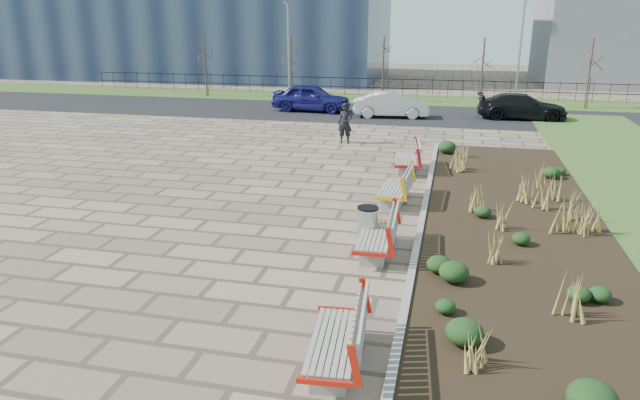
% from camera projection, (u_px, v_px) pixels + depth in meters
% --- Properties ---
extents(ground, '(120.00, 120.00, 0.00)m').
position_uv_depth(ground, '(216.00, 280.00, 11.74)').
color(ground, '#85725B').
rests_on(ground, ground).
extents(planting_bed, '(4.50, 18.00, 0.10)m').
position_uv_depth(planting_bed, '(513.00, 221.00, 14.99)').
color(planting_bed, black).
rests_on(planting_bed, ground).
extents(planting_curb, '(0.16, 18.00, 0.15)m').
position_uv_depth(planting_curb, '(423.00, 213.00, 15.49)').
color(planting_curb, gray).
rests_on(planting_curb, ground).
extents(grass_verge_far, '(80.00, 5.00, 0.04)m').
position_uv_depth(grass_verge_far, '(385.00, 99.00, 37.69)').
color(grass_verge_far, '#33511E').
rests_on(grass_verge_far, ground).
extents(road, '(80.00, 7.00, 0.02)m').
position_uv_depth(road, '(372.00, 113.00, 32.13)').
color(road, black).
rests_on(road, ground).
extents(bench_a, '(1.08, 2.17, 1.00)m').
position_uv_depth(bench_a, '(334.00, 338.00, 8.68)').
color(bench_a, red).
rests_on(bench_a, ground).
extents(bench_b, '(0.98, 2.13, 1.00)m').
position_uv_depth(bench_b, '(375.00, 233.00, 12.87)').
color(bench_b, red).
rests_on(bench_b, ground).
extents(bench_c, '(0.98, 2.13, 1.00)m').
position_uv_depth(bench_c, '(394.00, 186.00, 16.47)').
color(bench_c, '#DCA20B').
rests_on(bench_c, ground).
extents(bench_d, '(1.14, 2.19, 1.00)m').
position_uv_depth(bench_d, '(406.00, 157.00, 19.87)').
color(bench_d, red).
rests_on(bench_d, ground).
extents(litter_bin, '(0.49, 0.49, 0.91)m').
position_uv_depth(litter_bin, '(368.00, 226.00, 13.45)').
color(litter_bin, '#B2B2B7').
rests_on(litter_bin, ground).
extents(pedestrian, '(0.63, 0.41, 1.71)m').
position_uv_depth(pedestrian, '(345.00, 123.00, 24.27)').
color(pedestrian, black).
rests_on(pedestrian, ground).
extents(car_blue, '(4.56, 2.08, 1.52)m').
position_uv_depth(car_blue, '(311.00, 98.00, 32.59)').
color(car_blue, navy).
rests_on(car_blue, road).
extents(car_silver, '(4.15, 1.84, 1.33)m').
position_uv_depth(car_silver, '(391.00, 105.00, 30.62)').
color(car_silver, '#B1B4B9').
rests_on(car_silver, road).
extents(car_black, '(4.62, 1.98, 1.33)m').
position_uv_depth(car_black, '(522.00, 106.00, 30.10)').
color(car_black, black).
rests_on(car_black, road).
extents(tree_a, '(1.40, 1.40, 4.00)m').
position_uv_depth(tree_a, '(205.00, 66.00, 38.31)').
color(tree_a, '#4C3D2D').
rests_on(tree_a, grass_verge_far).
extents(tree_b, '(1.40, 1.40, 4.00)m').
position_uv_depth(tree_b, '(291.00, 68.00, 37.00)').
color(tree_b, '#4C3D2D').
rests_on(tree_b, grass_verge_far).
extents(tree_c, '(1.40, 1.40, 4.00)m').
position_uv_depth(tree_c, '(383.00, 70.00, 35.68)').
color(tree_c, '#4C3D2D').
rests_on(tree_c, grass_verge_far).
extents(tree_d, '(1.40, 1.40, 4.00)m').
position_uv_depth(tree_d, '(482.00, 72.00, 34.36)').
color(tree_d, '#4C3D2D').
rests_on(tree_d, grass_verge_far).
extents(tree_e, '(1.40, 1.40, 4.00)m').
position_uv_depth(tree_e, '(589.00, 74.00, 33.05)').
color(tree_e, '#4C3D2D').
rests_on(tree_e, grass_verge_far).
extents(lamp_west, '(0.24, 0.60, 6.00)m').
position_uv_depth(lamp_west, '(289.00, 53.00, 36.23)').
color(lamp_west, gray).
rests_on(lamp_west, grass_verge_far).
extents(lamp_east, '(0.24, 0.60, 6.00)m').
position_uv_depth(lamp_east, '(519.00, 56.00, 33.16)').
color(lamp_east, gray).
rests_on(lamp_east, grass_verge_far).
extents(railing_fence, '(44.00, 0.10, 1.20)m').
position_uv_depth(railing_fence, '(388.00, 87.00, 38.89)').
color(railing_fence, black).
rests_on(railing_fence, grass_verge_far).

